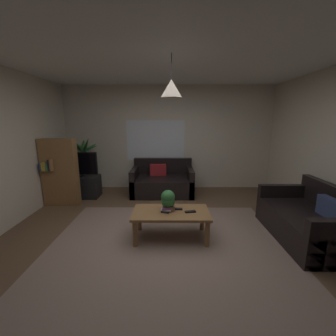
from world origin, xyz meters
TOP-DOWN VIEW (x-y plane):
  - floor at (0.00, 0.00)m, footprint 5.23×5.30m
  - rug at (0.00, -0.20)m, footprint 3.40×2.92m
  - wall_back at (0.00, 2.68)m, footprint 5.35×0.06m
  - ceiling at (0.00, 0.00)m, footprint 5.23×5.30m
  - window_pane at (-0.33, 2.65)m, footprint 1.48×0.01m
  - couch_under_window at (-0.15, 2.15)m, footprint 1.46×0.89m
  - couch_right_side at (2.11, 0.08)m, footprint 0.89×1.50m
  - coffee_table at (0.05, 0.10)m, footprint 1.14×0.60m
  - book_on_table_0 at (-0.03, 0.08)m, footprint 0.15×0.14m
  - book_on_table_1 at (-0.03, 0.08)m, footprint 0.16×0.11m
  - book_on_table_2 at (-0.02, 0.08)m, footprint 0.14×0.10m
  - remote_on_table_0 at (0.33, 0.06)m, footprint 0.17×0.08m
  - remote_on_table_1 at (0.14, 0.16)m, footprint 0.16×0.06m
  - potted_plant_on_table at (-0.00, 0.13)m, footprint 0.21×0.21m
  - tv_stand at (-2.07, 1.90)m, footprint 0.90×0.44m
  - tv at (-2.07, 1.88)m, footprint 0.91×0.16m
  - potted_palm_corner at (-2.11, 2.42)m, footprint 0.84×0.83m
  - bookshelf_corner at (-2.25, 1.43)m, footprint 0.70×0.31m
  - pendant_lamp at (0.05, 0.10)m, footprint 0.29×0.29m

SIDE VIEW (x-z plane):
  - floor at x=0.00m, z-range -0.02..0.00m
  - rug at x=0.00m, z-range 0.00..0.01m
  - tv_stand at x=-2.07m, z-range 0.00..0.50m
  - couch_right_side at x=2.11m, z-range -0.14..0.68m
  - couch_under_window at x=-0.15m, z-range -0.14..0.68m
  - coffee_table at x=0.05m, z-range 0.15..0.58m
  - remote_on_table_0 at x=0.33m, z-range 0.43..0.45m
  - remote_on_table_1 at x=0.14m, z-range 0.43..0.45m
  - book_on_table_0 at x=-0.03m, z-range 0.43..0.46m
  - book_on_table_1 at x=-0.03m, z-range 0.46..0.48m
  - book_on_table_2 at x=-0.02m, z-range 0.48..0.50m
  - potted_plant_on_table at x=0.00m, z-range 0.44..0.76m
  - potted_palm_corner at x=-2.11m, z-range -0.05..1.37m
  - bookshelf_corner at x=-2.25m, z-range 0.00..1.40m
  - tv at x=-2.07m, z-range 0.51..1.07m
  - window_pane at x=-0.33m, z-range 0.74..1.76m
  - wall_back at x=0.00m, z-range 0.00..2.61m
  - pendant_lamp at x=0.05m, z-range 1.90..2.45m
  - ceiling at x=0.00m, z-range 2.61..2.63m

